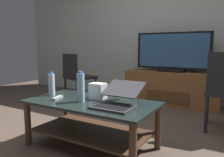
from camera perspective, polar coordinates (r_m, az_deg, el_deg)
The scene contains 12 objects.
ground_plane at distance 2.40m, azimuth -5.60°, elevation -15.26°, with size 7.68×7.68×0.00m, color #4C3D33.
back_wall at distance 4.21m, azimuth 12.56°, elevation 13.99°, with size 6.40×0.12×2.80m, color #A8B2A8.
coffee_table at distance 2.14m, azimuth -5.35°, elevation -9.45°, with size 1.22×0.64×0.45m.
media_cabinet at distance 3.85m, azimuth 14.97°, elevation -2.36°, with size 1.52×0.46×0.55m.
television at distance 3.77m, azimuth 15.20°, elevation 6.35°, with size 1.20×0.20×0.64m.
side_chair at distance 3.86m, azimuth -9.10°, elevation 0.94°, with size 0.56×0.56×0.84m.
laptop at distance 1.91m, azimuth 1.46°, elevation -5.31°, with size 0.34×0.43×0.19m.
router_box at distance 2.19m, azimuth -3.56°, elevation -3.17°, with size 0.15×0.12×0.15m.
water_bottle_near at distance 2.07m, azimuth -8.01°, elevation -2.25°, with size 0.07×0.07×0.28m.
water_bottle_far at distance 2.41m, azimuth -15.22°, elevation -1.45°, with size 0.07×0.07×0.25m.
cell_phone at distance 2.12m, azimuth -0.14°, elevation -5.52°, with size 0.07×0.14×0.01m, color black.
tv_remote at distance 2.26m, azimuth -13.83°, elevation -4.79°, with size 0.04×0.16×0.02m, color #99999E.
Camera 1 is at (1.31, -1.78, 0.95)m, focal length 35.71 mm.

